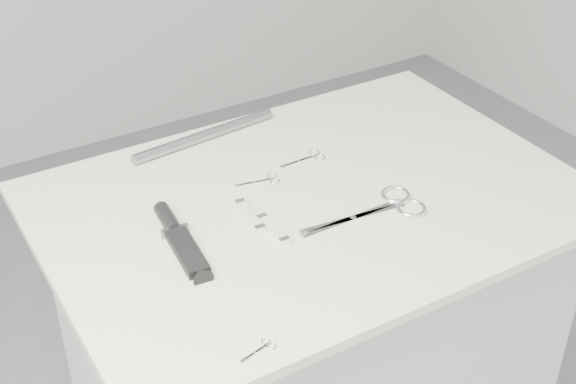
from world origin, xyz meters
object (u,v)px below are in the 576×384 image
metal_rail (204,136)px  pocket_knife_b (273,229)px  embroidery_scissors_a (308,158)px  tiny_scissors (261,349)px  sheathed_knife (178,237)px  embroidery_scissors_b (264,181)px  large_shears (386,207)px  pocket_knife_a (250,215)px  plinth (309,372)px

metal_rail → pocket_knife_b: bearing=-96.2°
embroidery_scissors_a → tiny_scissors: same height
embroidery_scissors_a → sheathed_knife: size_ratio=0.48×
metal_rail → sheathed_knife: bearing=-123.3°
embroidery_scissors_b → metal_rail: 0.21m
embroidery_scissors_a → pocket_knife_b: bearing=-138.3°
tiny_scissors → large_shears: bearing=15.6°
metal_rail → large_shears: bearing=-66.3°
large_shears → tiny_scissors: bearing=-149.1°
pocket_knife_a → sheathed_knife: bearing=92.9°
tiny_scissors → metal_rail: bearing=59.2°
tiny_scissors → pocket_knife_a: size_ratio=0.61×
embroidery_scissors_b → pocket_knife_b: size_ratio=0.98×
tiny_scissors → pocket_knife_b: (0.16, 0.24, 0.00)m
plinth → embroidery_scissors_a: 0.49m
large_shears → tiny_scissors: large_shears is taller
metal_rail → tiny_scissors: bearing=-108.3°
tiny_scissors → metal_rail: 0.63m
large_shears → tiny_scissors: (-0.37, -0.20, -0.00)m
tiny_scissors → pocket_knife_a: pocket_knife_a is taller
plinth → embroidery_scissors_b: 0.48m
embroidery_scissors_b → metal_rail: (-0.03, 0.20, 0.01)m
embroidery_scissors_b → sheathed_knife: bearing=-146.7°
embroidery_scissors_a → sheathed_knife: 0.36m
large_shears → pocket_knife_b: pocket_knife_b is taller
embroidery_scissors_b → sheathed_knife: sheathed_knife is taller
large_shears → pocket_knife_b: bearing=171.1°
plinth → sheathed_knife: (-0.27, 0.00, 0.48)m
plinth → embroidery_scissors_b: (-0.05, 0.09, 0.47)m
large_shears → pocket_knife_b: size_ratio=2.73×
plinth → embroidery_scissors_b: embroidery_scissors_b is taller
pocket_knife_b → pocket_knife_a: bearing=15.1°
plinth → pocket_knife_b: bearing=-153.9°
metal_rail → embroidery_scissors_b: bearing=-82.1°
pocket_knife_b → plinth: bearing=-63.3°
plinth → metal_rail: 0.57m
sheathed_knife → pocket_knife_a: sheathed_knife is taller
sheathed_knife → metal_rail: metal_rail is taller
pocket_knife_b → sheathed_knife: bearing=68.6°
embroidery_scissors_b → metal_rail: metal_rail is taller
plinth → metal_rail: size_ratio=2.68×
embroidery_scissors_a → sheathed_knife: sheathed_knife is taller
embroidery_scissors_a → pocket_knife_b: pocket_knife_b is taller
embroidery_scissors_a → tiny_scissors: size_ratio=1.61×
tiny_scissors → sheathed_knife: 0.31m
plinth → tiny_scissors: bearing=-132.8°
plinth → pocket_knife_a: 0.50m
pocket_knife_a → pocket_knife_b: 0.06m
tiny_scissors → metal_rail: metal_rail is taller
embroidery_scissors_a → pocket_knife_a: 0.24m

